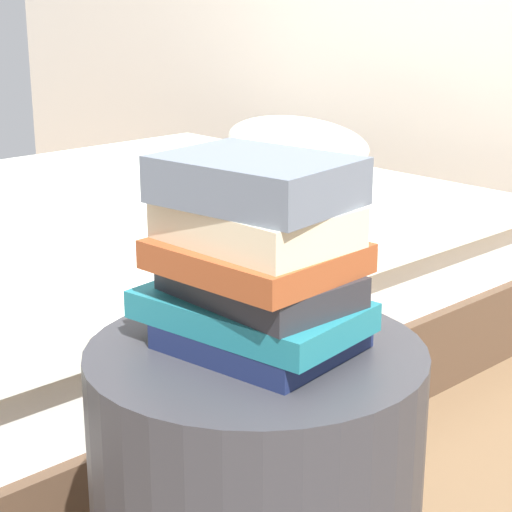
{
  "coord_description": "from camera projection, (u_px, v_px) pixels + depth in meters",
  "views": [
    {
      "loc": [
        0.77,
        -0.83,
        1.04
      ],
      "look_at": [
        0.0,
        0.0,
        0.69
      ],
      "focal_mm": 63.63,
      "sensor_mm": 36.0,
      "label": 1
    }
  ],
  "objects": [
    {
      "name": "bed",
      "position": [
        92.0,
        289.0,
        2.45
      ],
      "size": [
        1.65,
        2.09,
        0.62
      ],
      "rotation": [
        0.0,
        0.0,
        -0.06
      ],
      "color": "#4C3828",
      "rests_on": "ground_plane"
    },
    {
      "name": "book_slate",
      "position": [
        258.0,
        180.0,
        1.15
      ],
      "size": [
        0.25,
        0.2,
        0.06
      ],
      "primitive_type": "cube",
      "rotation": [
        0.0,
        0.0,
        0.07
      ],
      "color": "slate",
      "rests_on": "book_cream"
    },
    {
      "name": "book_charcoal",
      "position": [
        262.0,
        284.0,
        1.2
      ],
      "size": [
        0.26,
        0.18,
        0.04
      ],
      "primitive_type": "cube",
      "rotation": [
        0.0,
        0.0,
        -0.08
      ],
      "color": "#28282D",
      "rests_on": "book_teal"
    },
    {
      "name": "book_cream",
      "position": [
        257.0,
        222.0,
        1.17
      ],
      "size": [
        0.24,
        0.18,
        0.05
      ],
      "primitive_type": "cube",
      "rotation": [
        0.0,
        0.0,
        -0.04
      ],
      "color": "beige",
      "rests_on": "book_rust"
    },
    {
      "name": "book_navy",
      "position": [
        260.0,
        335.0,
        1.23
      ],
      "size": [
        0.25,
        0.21,
        0.03
      ],
      "primitive_type": "cube",
      "rotation": [
        0.0,
        0.0,
        0.07
      ],
      "color": "#19234C",
      "rests_on": "side_table"
    },
    {
      "name": "book_rust",
      "position": [
        255.0,
        255.0,
        1.19
      ],
      "size": [
        0.24,
        0.21,
        0.04
      ],
      "primitive_type": "cube",
      "rotation": [
        0.0,
        0.0,
        0.0
      ],
      "color": "#994723",
      "rests_on": "book_charcoal"
    },
    {
      "name": "book_teal",
      "position": [
        253.0,
        310.0,
        1.22
      ],
      "size": [
        0.31,
        0.2,
        0.04
      ],
      "primitive_type": "cube",
      "rotation": [
        0.0,
        0.0,
        0.07
      ],
      "color": "#1E727F",
      "rests_on": "book_navy"
    }
  ]
}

